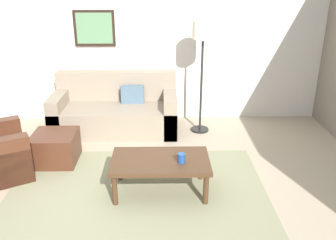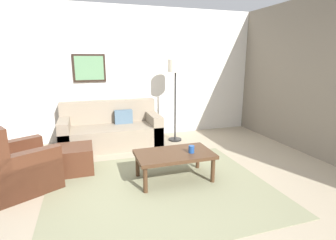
% 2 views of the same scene
% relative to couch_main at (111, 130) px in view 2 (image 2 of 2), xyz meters
% --- Properties ---
extents(ground_plane, '(8.00, 8.00, 0.00)m').
position_rel_couch_main_xyz_m(ground_plane, '(0.44, -2.09, -0.30)').
color(ground_plane, tan).
extents(rear_partition, '(6.00, 0.12, 2.80)m').
position_rel_couch_main_xyz_m(rear_partition, '(0.44, 0.51, 1.10)').
color(rear_partition, silver).
rests_on(rear_partition, ground_plane).
extents(area_rug, '(2.97, 2.43, 0.01)m').
position_rel_couch_main_xyz_m(area_rug, '(0.44, -2.09, -0.29)').
color(area_rug, gray).
rests_on(area_rug, ground_plane).
extents(couch_main, '(1.92, 0.93, 0.88)m').
position_rel_couch_main_xyz_m(couch_main, '(0.00, 0.00, 0.00)').
color(couch_main, gray).
rests_on(couch_main, ground_plane).
extents(armchair_leather, '(1.09, 1.09, 0.95)m').
position_rel_couch_main_xyz_m(armchair_leather, '(-1.40, -1.54, 0.01)').
color(armchair_leather, '#4C2819').
rests_on(armchair_leather, ground_plane).
extents(ottoman, '(0.56, 0.56, 0.40)m').
position_rel_couch_main_xyz_m(ottoman, '(-0.68, -1.15, -0.10)').
color(ottoman, '#4C2819').
rests_on(ottoman, ground_plane).
extents(coffee_table, '(1.10, 0.64, 0.41)m').
position_rel_couch_main_xyz_m(coffee_table, '(0.71, -1.88, 0.06)').
color(coffee_table, '#472D1C').
rests_on(coffee_table, ground_plane).
extents(cup, '(0.08, 0.08, 0.11)m').
position_rel_couch_main_xyz_m(cup, '(0.94, -1.96, 0.17)').
color(cup, '#1E478C').
rests_on(cup, coffee_table).
extents(lamp_standing, '(0.32, 0.32, 1.71)m').
position_rel_couch_main_xyz_m(lamp_standing, '(1.34, -0.13, 1.11)').
color(lamp_standing, black).
rests_on(lamp_standing, ground_plane).
extents(framed_artwork, '(0.65, 0.04, 0.56)m').
position_rel_couch_main_xyz_m(framed_artwork, '(-0.33, 0.42, 1.24)').
color(framed_artwork, black).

